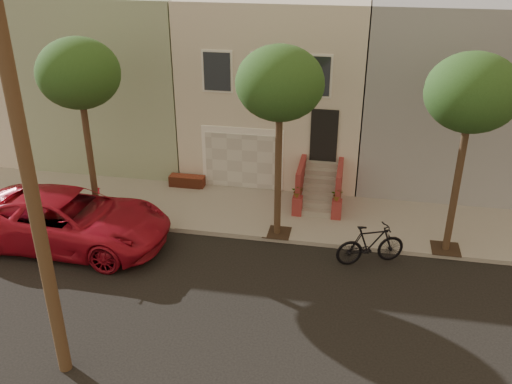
# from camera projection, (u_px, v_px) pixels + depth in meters

# --- Properties ---
(ground) EXTENTS (90.00, 90.00, 0.00)m
(ground) POSITION_uv_depth(u_px,v_px,m) (220.00, 302.00, 15.58)
(ground) COLOR black
(ground) RESTS_ON ground
(sidewalk) EXTENTS (40.00, 3.70, 0.15)m
(sidewalk) POSITION_uv_depth(u_px,v_px,m) (256.00, 212.00, 20.28)
(sidewalk) COLOR gray
(sidewalk) RESTS_ON ground
(house_row) EXTENTS (33.10, 11.70, 7.00)m
(house_row) POSITION_uv_depth(u_px,v_px,m) (282.00, 77.00, 23.90)
(house_row) COLOR beige
(house_row) RESTS_ON sidewalk
(tree_left) EXTENTS (2.70, 2.57, 6.30)m
(tree_left) POSITION_uv_depth(u_px,v_px,m) (79.00, 75.00, 17.69)
(tree_left) COLOR #2D2116
(tree_left) RESTS_ON sidewalk
(tree_mid) EXTENTS (2.70, 2.57, 6.30)m
(tree_mid) POSITION_uv_depth(u_px,v_px,m) (280.00, 85.00, 16.58)
(tree_mid) COLOR #2D2116
(tree_mid) RESTS_ON sidewalk
(tree_right) EXTENTS (2.70, 2.57, 6.30)m
(tree_right) POSITION_uv_depth(u_px,v_px,m) (472.00, 94.00, 15.64)
(tree_right) COLOR #2D2116
(tree_right) RESTS_ON sidewalk
(pickup_truck) EXTENTS (6.64, 3.21, 1.82)m
(pickup_truck) POSITION_uv_depth(u_px,v_px,m) (70.00, 219.00, 18.05)
(pickup_truck) COLOR #B01327
(pickup_truck) RESTS_ON ground
(motorcycle) EXTENTS (2.28, 1.41, 1.33)m
(motorcycle) POSITION_uv_depth(u_px,v_px,m) (371.00, 244.00, 17.12)
(motorcycle) COLOR black
(motorcycle) RESTS_ON ground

